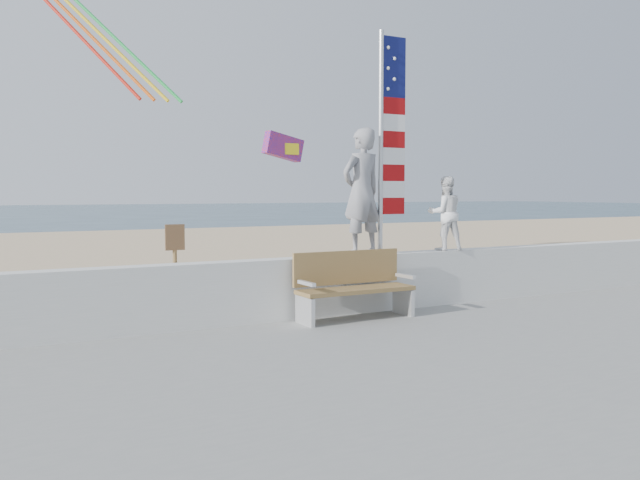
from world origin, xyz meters
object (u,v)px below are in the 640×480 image
(child, at_px, (445,213))
(bench, at_px, (353,285))
(adult, at_px, (362,191))
(flag, at_px, (387,133))

(child, xyz_separation_m, bench, (-2.09, -0.45, -1.01))
(adult, xyz_separation_m, bench, (-0.43, -0.45, -1.38))
(adult, relative_size, flag, 0.56)
(adult, distance_m, flag, 1.04)
(flag, bearing_deg, adult, 179.97)
(flag, bearing_deg, bench, -153.48)
(bench, bearing_deg, flag, 26.52)
(adult, distance_m, bench, 1.52)
(child, relative_size, flag, 0.35)
(child, xyz_separation_m, flag, (-1.18, -0.00, 1.29))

